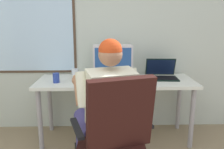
# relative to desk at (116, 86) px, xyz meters

# --- Properties ---
(wall_rear) EXTENTS (5.66, 0.08, 2.60)m
(wall_rear) POSITION_rel_desk_xyz_m (-0.30, 0.36, 0.65)
(wall_rear) COLOR #B9C2B6
(wall_rear) RESTS_ON ground
(desk) EXTENTS (1.79, 0.61, 0.73)m
(desk) POSITION_rel_desk_xyz_m (0.00, 0.00, 0.00)
(desk) COLOR #979297
(desk) RESTS_ON ground
(office_chair) EXTENTS (0.69, 0.62, 1.02)m
(office_chair) POSITION_rel_desk_xyz_m (-0.05, -0.93, -0.08)
(office_chair) COLOR black
(office_chair) RESTS_ON ground
(person_seated) EXTENTS (0.65, 0.85, 1.26)m
(person_seated) POSITION_rel_desk_xyz_m (-0.12, -0.67, 0.01)
(person_seated) COLOR #413B77
(person_seated) RESTS_ON ground
(crt_monitor) EXTENTS (0.44, 0.23, 0.39)m
(crt_monitor) POSITION_rel_desk_xyz_m (-0.03, 0.05, 0.30)
(crt_monitor) COLOR beige
(crt_monitor) RESTS_ON desk
(laptop) EXTENTS (0.37, 0.32, 0.22)m
(laptop) POSITION_rel_desk_xyz_m (0.54, 0.08, 0.14)
(laptop) COLOR black
(laptop) RESTS_ON desk
(wine_glass) EXTENTS (0.07, 0.07, 0.15)m
(wine_glass) POSITION_rel_desk_xyz_m (-0.45, -0.09, 0.18)
(wine_glass) COLOR silver
(wine_glass) RESTS_ON desk
(coffee_mug) EXTENTS (0.07, 0.07, 0.11)m
(coffee_mug) POSITION_rel_desk_xyz_m (-0.66, -0.10, 0.13)
(coffee_mug) COLOR #263C95
(coffee_mug) RESTS_ON desk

